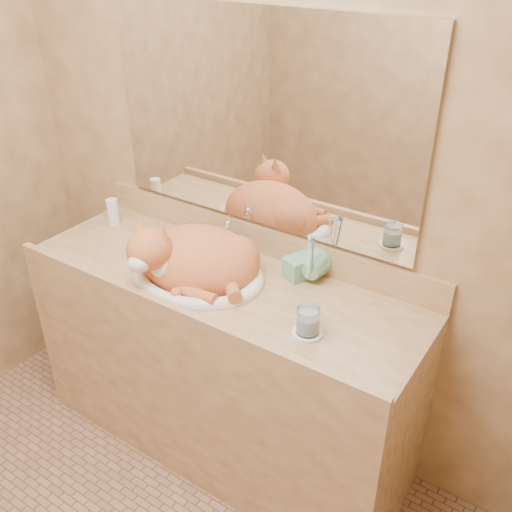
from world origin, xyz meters
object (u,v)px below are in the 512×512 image
Objects in this scene: vanity_counter at (222,365)px; toothbrush_cup at (310,274)px; sink_basin at (196,256)px; cat at (192,256)px; water_glass at (308,321)px; soap_dispenser at (288,260)px.

toothbrush_cup is at bearing 26.89° from vanity_counter.
sink_basin reaches higher than vanity_counter.
sink_basin is 0.02m from cat.
sink_basin is 0.43m from toothbrush_cup.
water_glass is at bearing -13.21° from vanity_counter.
sink_basin is 1.12× the size of cat.
sink_basin is 2.89× the size of soap_dispenser.
toothbrush_cup is at bearing 118.07° from water_glass.
water_glass reaches higher than vanity_counter.
water_glass is at bearing -16.81° from sink_basin.
vanity_counter is 0.66m from water_glass.
cat reaches higher than water_glass.
cat is at bearing -147.41° from sink_basin.
vanity_counter is 0.52m from cat.
cat is at bearing 172.22° from water_glass.
cat is 4.27× the size of toothbrush_cup.
sink_basin is 0.35m from soap_dispenser.
water_glass is (0.54, -0.07, -0.03)m from cat.
toothbrush_cup is at bearing 16.19° from sink_basin.
toothbrush_cup is (0.08, 0.02, -0.04)m from soap_dispenser.
cat reaches higher than soap_dispenser.
soap_dispenser reaches higher than sink_basin.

